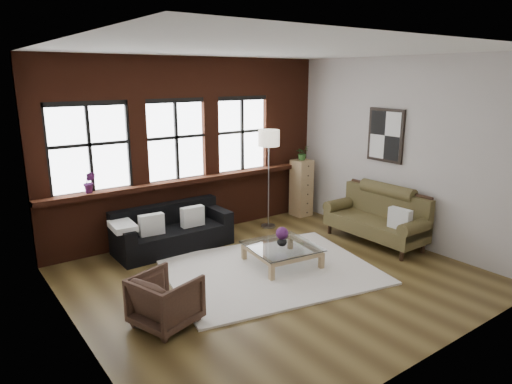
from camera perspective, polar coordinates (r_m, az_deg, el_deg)
floor at (r=6.83m, az=2.33°, el=-10.54°), size 5.50×5.50×0.00m
ceiling at (r=6.21m, az=2.65°, el=17.36°), size 5.50×5.50×0.00m
wall_back at (r=8.39m, az=-8.27°, el=5.48°), size 5.50×0.00×5.50m
wall_front at (r=4.70m, az=21.87°, el=-2.41°), size 5.50×0.00×5.50m
wall_left at (r=5.13m, az=-22.33°, el=-1.12°), size 0.00×5.00×5.00m
wall_right at (r=8.30m, az=17.55°, el=4.86°), size 0.00×5.00×5.00m
brick_backwall at (r=8.34m, az=-8.08°, el=5.43°), size 5.50×0.12×3.20m
sill_ledge at (r=8.37m, az=-7.65°, el=1.56°), size 5.50×0.30×0.08m
window_left at (r=7.66m, az=-20.13°, el=5.04°), size 1.38×0.10×1.50m
window_mid at (r=8.19m, az=-10.00°, el=6.25°), size 1.38×0.10×1.50m
window_right at (r=8.89m, az=-1.85°, el=7.09°), size 1.38×0.10×1.50m
wall_poster at (r=8.42m, az=15.91°, el=6.83°), size 0.05×0.74×0.94m
shag_rug at (r=7.00m, az=1.80°, el=-9.76°), size 3.42×2.92×0.03m
dark_sofa at (r=7.86m, az=-10.34°, el=-4.58°), size 1.95×0.79×0.71m
pillow_a at (r=7.56m, az=-12.92°, el=-3.99°), size 0.41×0.17×0.34m
pillow_b at (r=7.86m, az=-7.94°, el=-3.04°), size 0.40×0.15×0.34m
vintage_settee at (r=8.24m, az=14.66°, el=-2.89°), size 0.83×1.86×0.99m
pillow_settee at (r=7.82m, az=17.54°, el=-3.20°), size 0.16×0.39×0.34m
armchair at (r=5.60m, az=-11.22°, el=-13.12°), size 0.86×0.85×0.63m
coffee_table at (r=7.16m, az=3.24°, el=-7.94°), size 1.12×1.12×0.34m
vase at (r=7.07m, az=3.27°, el=-6.09°), size 0.18×0.18×0.16m
flowers at (r=7.03m, az=3.28°, el=-5.18°), size 0.19×0.19×0.19m
drawer_chest at (r=9.60m, az=5.68°, el=0.52°), size 0.36×0.36×1.18m
potted_plant_top at (r=9.45m, az=5.79°, el=4.88°), size 0.30×0.28×0.30m
floor_lamp at (r=8.70m, az=1.59°, el=2.05°), size 0.40×0.40×2.04m
sill_plant at (r=7.60m, az=-20.10°, el=1.15°), size 0.23×0.22×0.34m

